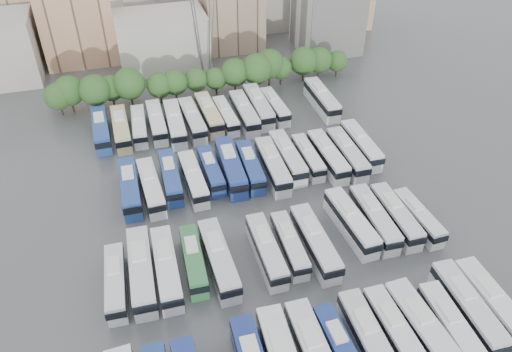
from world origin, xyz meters
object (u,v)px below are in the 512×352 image
object	(u,v)px
bus_r2_s6	(231,167)
bus_r2_s11	(328,156)
bus_r2_s12	(347,154)
bus_r1_s7	(289,244)
bus_r3_s1	(121,128)
bus_r0_s11	(453,331)
bus_r1_s8	(315,242)
bus_r0_s7	(341,350)
bus_r3_s5	(192,120)
bus_r1_s11	(374,218)
bus_r3_s8	(244,113)
bus_r3_s3	(157,122)
bus_r0_s8	(369,342)
bus_r1_s2	(167,268)
bus_r1_s6	(266,250)
bus_r0_s12	(467,308)
bus_r2_s1	(130,187)
bus_r2_s7	(250,166)
bus_r3_s2	(139,126)
bus_r1_s0	(116,282)
bus_r2_s10	(308,157)
bus_r3_s10	(275,106)
bus_r2_s8	(273,166)
bus_r0_s9	(395,334)
bus_r3_s7	(226,116)
bus_r0_s13	(493,306)
bus_r1_s4	(219,259)
bus_r1_s12	(396,216)
bus_r3_s4	(175,123)
bus_r3_s9	(258,106)
bus_r2_s9	(287,157)
bus_r2_s2	(151,187)
bus_r3_s0	(101,130)
bus_r1_s1	(142,271)
bus_r1_s10	(351,222)
bus_r3_s13	(322,99)
bus_r2_s13	(361,145)
bus_r3_s6	(209,114)
bus_r0_s10	(424,332)
bus_r1_s13	(418,217)
bus_r1_s3	(194,260)

from	to	relation	value
bus_r2_s6	bus_r2_s11	distance (m)	16.58
bus_r2_s12	bus_r1_s7	bearing A→B (deg)	-132.37
bus_r2_s6	bus_r3_s1	distance (m)	23.80
bus_r0_s11	bus_r1_s8	size ratio (longest dim) A/B	0.96
bus_r0_s7	bus_r3_s5	bearing A→B (deg)	96.21
bus_r1_s11	bus_r3_s1	xyz separation A→B (m)	(-33.07, 35.23, 0.05)
bus_r3_s8	bus_r3_s3	bearing A→B (deg)	174.55
bus_r0_s8	bus_r2_s6	size ratio (longest dim) A/B	0.93
bus_r1_s2	bus_r1_s6	world-z (taller)	bus_r1_s2
bus_r0_s12	bus_r2_s1	bearing A→B (deg)	138.76
bus_r2_s7	bus_r3_s2	distance (m)	24.36
bus_r1_s0	bus_r2_s11	size ratio (longest dim) A/B	0.90
bus_r2_s10	bus_r3_s10	distance (m)	18.09
bus_r2_s8	bus_r3_s2	xyz separation A→B (m)	(-19.71, 19.21, -0.24)
bus_r0_s9	bus_r3_s7	world-z (taller)	bus_r0_s9
bus_r0_s13	bus_r1_s4	size ratio (longest dim) A/B	1.01
bus_r1_s12	bus_r3_s4	size ratio (longest dim) A/B	0.92
bus_r1_s8	bus_r1_s11	distance (m)	10.23
bus_r3_s7	bus_r3_s9	distance (m)	6.95
bus_r2_s9	bus_r3_s4	xyz separation A→B (m)	(-16.45, 16.14, 0.06)
bus_r1_s8	bus_r2_s9	size ratio (longest dim) A/B	1.00
bus_r2_s2	bus_r3_s0	world-z (taller)	bus_r3_s0
bus_r1_s1	bus_r1_s10	xyz separation A→B (m)	(29.61, 0.96, -0.11)
bus_r0_s12	bus_r1_s10	bearing A→B (deg)	113.33
bus_r0_s13	bus_r1_s11	xyz separation A→B (m)	(-6.34, 18.09, -0.09)
bus_r3_s13	bus_r2_s9	bearing A→B (deg)	-126.75
bus_r2_s13	bus_r3_s6	bearing A→B (deg)	143.65
bus_r1_s0	bus_r0_s8	bearing A→B (deg)	-29.95
bus_r2_s11	bus_r3_s4	size ratio (longest dim) A/B	0.95
bus_r1_s4	bus_r0_s10	bearing A→B (deg)	-42.95
bus_r2_s6	bus_r3_s13	size ratio (longest dim) A/B	1.01
bus_r3_s9	bus_r1_s13	bearing A→B (deg)	-69.68
bus_r1_s11	bus_r3_s13	distance (m)	35.73
bus_r2_s11	bus_r1_s1	bearing A→B (deg)	-152.71
bus_r0_s12	bus_r3_s3	xyz separation A→B (m)	(-29.78, 53.27, -0.06)
bus_r2_s7	bus_r3_s8	bearing A→B (deg)	80.80
bus_r1_s0	bus_r3_s1	xyz separation A→B (m)	(3.37, 36.69, 0.23)
bus_r0_s7	bus_r3_s2	xyz separation A→B (m)	(-16.38, 53.89, 0.07)
bus_r0_s10	bus_r1_s6	size ratio (longest dim) A/B	1.11
bus_r2_s2	bus_r1_s3	bearing A→B (deg)	-81.16
bus_r1_s12	bus_r3_s6	size ratio (longest dim) A/B	0.94
bus_r3_s3	bus_r3_s9	world-z (taller)	bus_r3_s9
bus_r1_s4	bus_r3_s3	world-z (taller)	bus_r1_s4
bus_r1_s1	bus_r3_s1	world-z (taller)	bus_r1_s1
bus_r2_s8	bus_r1_s8	bearing A→B (deg)	-88.09
bus_r0_s7	bus_r3_s9	world-z (taller)	bus_r3_s9
bus_r0_s7	bus_r1_s8	world-z (taller)	bus_r1_s8
bus_r2_s10	bus_r3_s5	bearing A→B (deg)	134.78
bus_r2_s2	bus_r3_s7	bearing A→B (deg)	45.34
bus_r0_s11	bus_r1_s12	xyz separation A→B (m)	(3.54, 19.40, -0.02)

